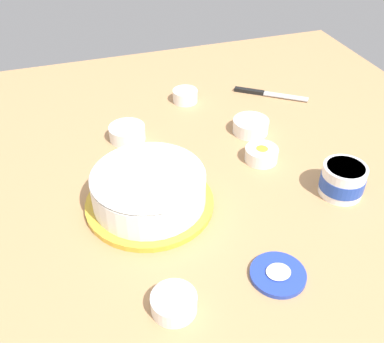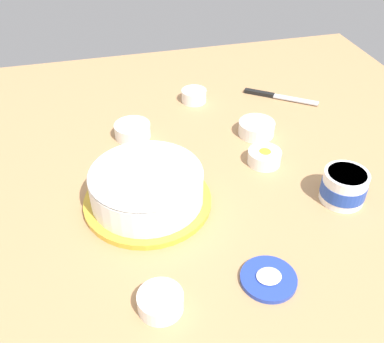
# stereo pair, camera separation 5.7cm
# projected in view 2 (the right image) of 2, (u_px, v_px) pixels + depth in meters

# --- Properties ---
(ground_plane) EXTENTS (1.54, 1.54, 0.00)m
(ground_plane) POSITION_uv_depth(u_px,v_px,m) (214.00, 173.00, 1.12)
(ground_plane) COLOR tan
(frosted_cake) EXTENTS (0.29, 0.29, 0.10)m
(frosted_cake) POSITION_uv_depth(u_px,v_px,m) (147.00, 187.00, 1.00)
(frosted_cake) COLOR gold
(frosted_cake) RESTS_ON ground_plane
(frosting_tub) EXTENTS (0.10, 0.10, 0.08)m
(frosting_tub) POSITION_uv_depth(u_px,v_px,m) (344.00, 186.00, 1.01)
(frosting_tub) COLOR white
(frosting_tub) RESTS_ON ground_plane
(frosting_tub_lid) EXTENTS (0.11, 0.11, 0.02)m
(frosting_tub_lid) POSITION_uv_depth(u_px,v_px,m) (269.00, 278.00, 0.85)
(frosting_tub_lid) COLOR #233DAD
(frosting_tub_lid) RESTS_ON ground_plane
(spreading_knife) EXTENTS (0.20, 0.15, 0.01)m
(spreading_knife) POSITION_uv_depth(u_px,v_px,m) (274.00, 96.00, 1.42)
(spreading_knife) COLOR silver
(spreading_knife) RESTS_ON ground_plane
(sprinkle_bowl_pink) EXTENTS (0.08, 0.08, 0.04)m
(sprinkle_bowl_pink) POSITION_uv_depth(u_px,v_px,m) (194.00, 95.00, 1.39)
(sprinkle_bowl_pink) COLOR white
(sprinkle_bowl_pink) RESTS_ON ground_plane
(sprinkle_bowl_blue) EXTENTS (0.10, 0.10, 0.04)m
(sprinkle_bowl_blue) POSITION_uv_depth(u_px,v_px,m) (257.00, 128.00, 1.24)
(sprinkle_bowl_blue) COLOR white
(sprinkle_bowl_blue) RESTS_ON ground_plane
(sprinkle_bowl_orange) EXTENTS (0.10, 0.10, 0.04)m
(sprinkle_bowl_orange) POSITION_uv_depth(u_px,v_px,m) (133.00, 130.00, 1.23)
(sprinkle_bowl_orange) COLOR white
(sprinkle_bowl_orange) RESTS_ON ground_plane
(sprinkle_bowl_green) EXTENTS (0.08, 0.08, 0.03)m
(sprinkle_bowl_green) POSITION_uv_depth(u_px,v_px,m) (160.00, 301.00, 0.80)
(sprinkle_bowl_green) COLOR white
(sprinkle_bowl_green) RESTS_ON ground_plane
(sprinkle_bowl_yellow) EXTENTS (0.08, 0.08, 0.04)m
(sprinkle_bowl_yellow) POSITION_uv_depth(u_px,v_px,m) (264.00, 156.00, 1.14)
(sprinkle_bowl_yellow) COLOR white
(sprinkle_bowl_yellow) RESTS_ON ground_plane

